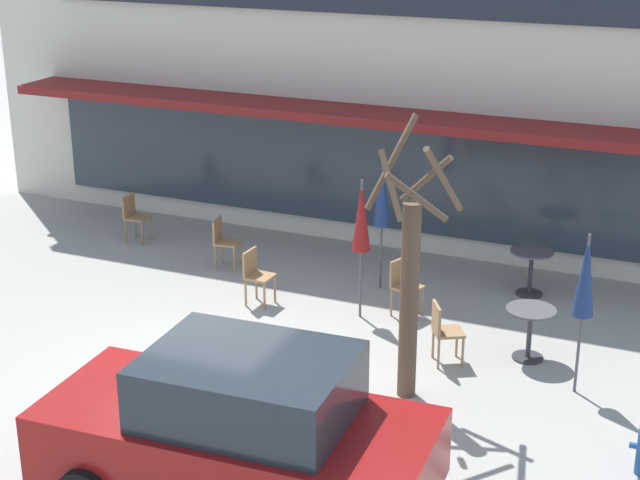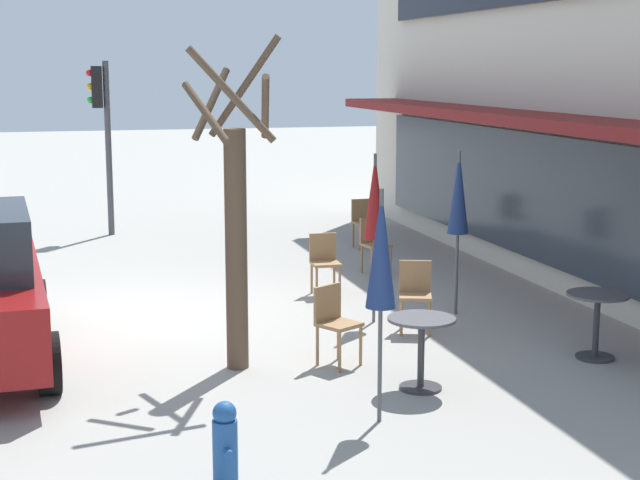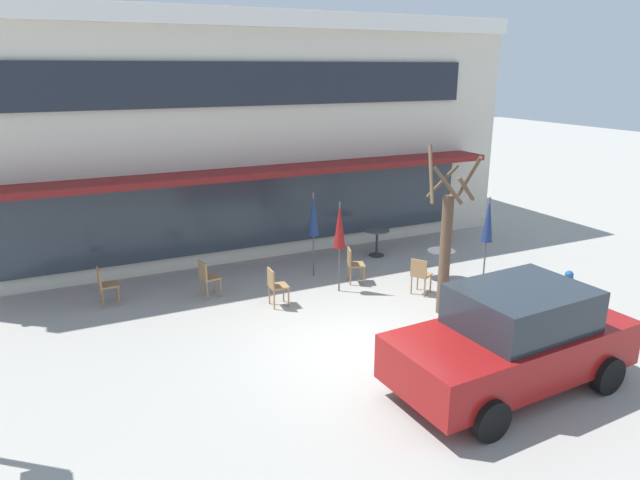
# 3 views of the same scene
# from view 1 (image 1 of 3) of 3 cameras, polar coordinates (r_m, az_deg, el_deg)

# --- Properties ---
(ground_plane) EXTENTS (80.00, 80.00, 0.00)m
(ground_plane) POSITION_cam_1_polar(r_m,az_deg,el_deg) (13.30, -6.40, -8.36)
(ground_plane) COLOR #9E9B93
(building_facade) EXTENTS (16.47, 9.10, 6.61)m
(building_facade) POSITION_cam_1_polar(r_m,az_deg,el_deg) (21.13, 7.04, 11.63)
(building_facade) COLOR beige
(building_facade) RESTS_ON ground
(cafe_table_near_wall) EXTENTS (0.70, 0.70, 0.76)m
(cafe_table_near_wall) POSITION_cam_1_polar(r_m,az_deg,el_deg) (16.19, 12.18, -1.43)
(cafe_table_near_wall) COLOR #333338
(cafe_table_near_wall) RESTS_ON ground
(cafe_table_streetside) EXTENTS (0.70, 0.70, 0.76)m
(cafe_table_streetside) POSITION_cam_1_polar(r_m,az_deg,el_deg) (14.00, 12.13, -4.85)
(cafe_table_streetside) COLOR #333338
(cafe_table_streetside) RESTS_ON ground
(patio_umbrella_green_folded) EXTENTS (0.28, 0.28, 2.20)m
(patio_umbrella_green_folded) POSITION_cam_1_polar(r_m,az_deg,el_deg) (12.81, 15.19, -2.07)
(patio_umbrella_green_folded) COLOR #4C4C51
(patio_umbrella_green_folded) RESTS_ON ground
(patio_umbrella_cream_folded) EXTENTS (0.28, 0.28, 2.20)m
(patio_umbrella_cream_folded) POSITION_cam_1_polar(r_m,az_deg,el_deg) (15.75, 3.64, 2.68)
(patio_umbrella_cream_folded) COLOR #4C4C51
(patio_umbrella_cream_folded) RESTS_ON ground
(patio_umbrella_corner_open) EXTENTS (0.28, 0.28, 2.20)m
(patio_umbrella_corner_open) POSITION_cam_1_polar(r_m,az_deg,el_deg) (14.64, 2.43, 1.37)
(patio_umbrella_corner_open) COLOR #4C4C51
(patio_umbrella_corner_open) RESTS_ON ground
(cafe_chair_0) EXTENTS (0.51, 0.51, 0.89)m
(cafe_chair_0) POSITION_cam_1_polar(r_m,az_deg,el_deg) (15.14, 4.88, -2.49)
(cafe_chair_0) COLOR #9E754C
(cafe_chair_0) RESTS_ON ground
(cafe_chair_1) EXTENTS (0.42, 0.42, 0.89)m
(cafe_chair_1) POSITION_cam_1_polar(r_m,az_deg,el_deg) (15.51, -3.76, -1.91)
(cafe_chair_1) COLOR #9E754C
(cafe_chair_1) RESTS_ON ground
(cafe_chair_2) EXTENTS (0.55, 0.55, 0.89)m
(cafe_chair_2) POSITION_cam_1_polar(r_m,az_deg,el_deg) (13.67, 7.19, -5.13)
(cafe_chair_2) COLOR #9E754C
(cafe_chair_2) RESTS_ON ground
(cafe_chair_3) EXTENTS (0.42, 0.42, 0.89)m
(cafe_chair_3) POSITION_cam_1_polar(r_m,az_deg,el_deg) (18.57, -10.77, 1.48)
(cafe_chair_3) COLOR #9E754C
(cafe_chair_3) RESTS_ON ground
(cafe_chair_4) EXTENTS (0.47, 0.47, 0.89)m
(cafe_chair_4) POSITION_cam_1_polar(r_m,az_deg,el_deg) (17.03, -5.65, 0.05)
(cafe_chair_4) COLOR #9E754C
(cafe_chair_4) RESTS_ON ground
(parked_sedan) EXTENTS (4.29, 2.19, 1.76)m
(parked_sedan) POSITION_cam_1_polar(r_m,az_deg,el_deg) (10.52, -4.67, -10.96)
(parked_sedan) COLOR maroon
(parked_sedan) RESTS_ON ground
(street_tree) EXTENTS (1.14, 1.13, 3.63)m
(street_tree) POSITION_cam_1_polar(r_m,az_deg,el_deg) (12.34, 5.25, -2.33)
(street_tree) COLOR brown
(street_tree) RESTS_ON ground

